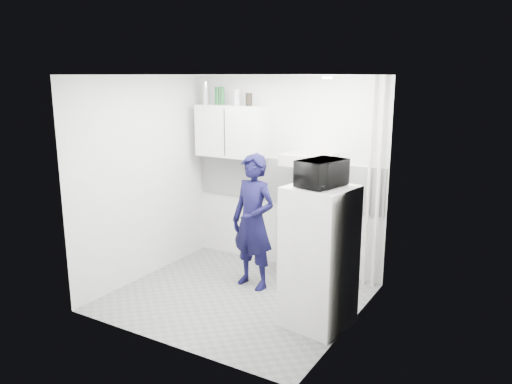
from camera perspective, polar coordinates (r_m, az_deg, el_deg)
The scene contains 22 objects.
floor at distance 6.11m, azimuth -2.28°, elevation -11.94°, with size 2.80×2.80×0.00m, color slate.
ceiling at distance 5.54m, azimuth -2.53°, elevation 13.24°, with size 2.80×2.80×0.00m, color white.
wall_back at distance 6.74m, azimuth 3.41°, elevation 2.09°, with size 2.80×2.80×0.00m, color silver.
wall_left at distance 6.54m, azimuth -12.74°, elevation 1.44°, with size 2.60×2.60×0.00m, color silver.
wall_right at distance 5.08m, azimuth 10.97°, elevation -1.82°, with size 2.60×2.60×0.00m, color silver.
person at distance 6.14m, azimuth -0.31°, elevation -3.42°, with size 0.61×0.40×1.68m, color black.
stove at distance 6.58m, azimuth 5.52°, elevation -6.12°, with size 0.53×0.53×0.85m, color beige.
fridge at distance 5.26m, azimuth 7.23°, elevation -7.42°, with size 0.62×0.62×1.51m, color silver.
stove_top at distance 6.44m, azimuth 5.61°, elevation -2.40°, with size 0.51×0.51×0.03m, color black.
saucepan at distance 6.39m, azimuth 5.57°, elevation -1.88°, with size 0.20×0.20×0.11m, color silver.
microwave at distance 5.01m, azimuth 7.52°, elevation 2.16°, with size 0.33×0.49×0.27m, color black.
bottle_a at distance 7.10m, azimuth -5.83°, elevation 11.19°, with size 0.07×0.07×0.31m, color #B2B7BC.
bottle_b at distance 6.98m, azimuth -4.48°, elevation 10.90°, with size 0.06×0.06×0.24m, color #144C1E.
bottle_c at distance 6.93m, azimuth -3.87°, elevation 10.92°, with size 0.06×0.06×0.25m, color #144C1E.
canister_a at distance 6.80m, azimuth -2.20°, elevation 10.75°, with size 0.09×0.09×0.21m, color #B2B7BC.
canister_b at distance 6.70m, azimuth -0.83°, elevation 10.53°, with size 0.09×0.09×0.17m, color black.
upper_cabinet at distance 6.89m, azimuth -2.79°, elevation 6.96°, with size 1.00×0.35×0.70m, color silver.
range_hood at distance 6.28m, azimuth 6.05°, elevation 3.72°, with size 0.60×0.50×0.14m, color beige.
backsplash at distance 6.75m, azimuth 3.34°, elevation 1.24°, with size 2.74×0.03×0.60m, color white.
pipe_a at distance 6.19m, azimuth 13.81°, elevation 0.73°, with size 0.05×0.05×2.60m, color beige.
pipe_b at distance 6.23m, azimuth 12.76°, elevation 0.86°, with size 0.04×0.04×2.60m, color beige.
ceiling_spot_fixture at distance 5.24m, azimuth 8.15°, elevation 12.80°, with size 0.10×0.10×0.02m, color white.
Camera 1 is at (3.03, -4.63, 2.59)m, focal length 35.00 mm.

